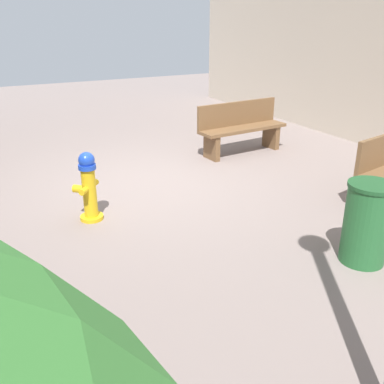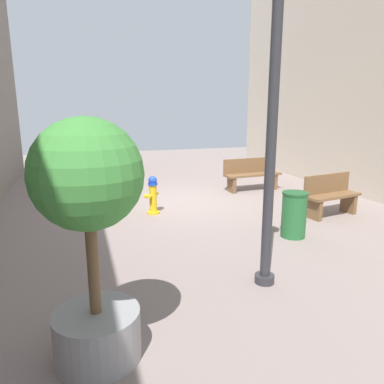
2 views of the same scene
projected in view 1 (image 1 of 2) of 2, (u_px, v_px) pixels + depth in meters
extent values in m
plane|color=gray|center=(145.00, 183.00, 6.80)|extent=(23.40, 23.40, 0.00)
cylinder|color=gold|center=(92.00, 217.00, 5.60)|extent=(0.30, 0.30, 0.05)
cylinder|color=gold|center=(90.00, 193.00, 5.48)|extent=(0.17, 0.17, 0.63)
cylinder|color=blue|center=(87.00, 167.00, 5.35)|extent=(0.22, 0.22, 0.06)
sphere|color=blue|center=(86.00, 160.00, 5.31)|extent=(0.20, 0.20, 0.20)
cylinder|color=gold|center=(84.00, 191.00, 5.33)|extent=(0.15, 0.15, 0.08)
cylinder|color=gold|center=(94.00, 183.00, 5.57)|extent=(0.15, 0.15, 0.08)
cylinder|color=gold|center=(79.00, 189.00, 5.50)|extent=(0.17, 0.17, 0.10)
cube|color=brown|center=(271.00, 136.00, 8.56)|extent=(0.13, 0.40, 0.45)
cube|color=brown|center=(212.00, 147.00, 7.86)|extent=(0.13, 0.40, 0.45)
cube|color=brown|center=(243.00, 128.00, 8.12)|extent=(1.80, 0.58, 0.06)
cube|color=brown|center=(237.00, 113.00, 8.17)|extent=(1.77, 0.20, 0.44)
cube|color=brown|center=(371.00, 197.00, 5.71)|extent=(0.17, 0.41, 0.45)
cylinder|color=#266633|center=(366.00, 225.00, 4.51)|extent=(0.47, 0.47, 0.84)
cylinder|color=#1E5128|center=(373.00, 185.00, 4.34)|extent=(0.49, 0.49, 0.04)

